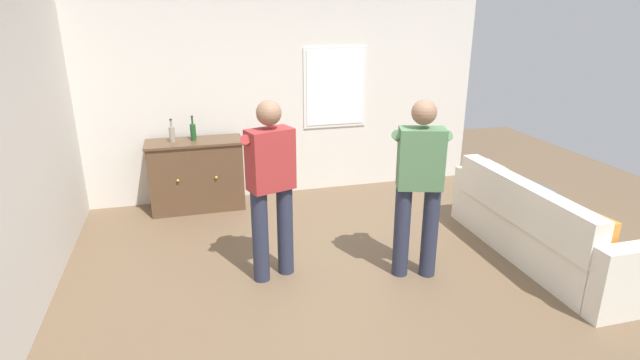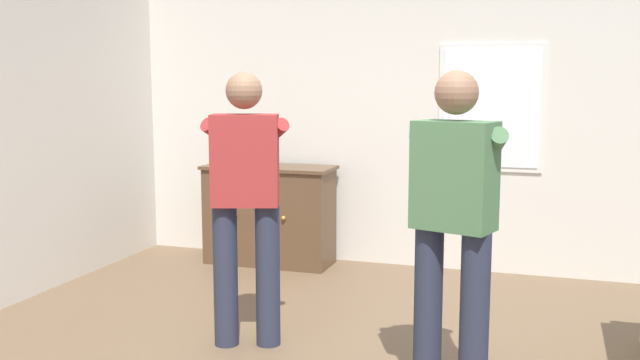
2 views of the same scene
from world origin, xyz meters
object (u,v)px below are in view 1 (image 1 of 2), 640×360
(person_standing_left, at_px, (271,183))
(person_standing_right, at_px, (419,181))
(bottle_liquor_amber, at_px, (172,134))
(couch, at_px, (532,228))
(sideboard_cabinet, at_px, (197,175))
(bottle_wine_green, at_px, (193,131))

(person_standing_left, distance_m, person_standing_right, 1.34)
(bottle_liquor_amber, distance_m, person_standing_left, 2.09)
(couch, xyz_separation_m, bottle_liquor_amber, (-3.43, 2.25, 0.65))
(sideboard_cabinet, bearing_deg, person_standing_right, -49.11)
(couch, relative_size, bottle_wine_green, 7.67)
(person_standing_right, bearing_deg, bottle_liquor_amber, 134.12)
(bottle_liquor_amber, xyz_separation_m, person_standing_left, (0.86, -1.91, -0.05))
(person_standing_left, bearing_deg, person_standing_right, -13.82)
(bottle_liquor_amber, height_order, person_standing_left, person_standing_left)
(couch, height_order, person_standing_left, person_standing_left)
(sideboard_cabinet, bearing_deg, bottle_wine_green, 86.74)
(bottle_wine_green, relative_size, person_standing_right, 0.18)
(bottle_wine_green, bearing_deg, bottle_liquor_amber, -176.26)
(sideboard_cabinet, height_order, person_standing_right, person_standing_right)
(person_standing_right, bearing_deg, sideboard_cabinet, 130.89)
(couch, xyz_separation_m, bottle_wine_green, (-3.18, 2.27, 0.65))
(couch, bearing_deg, person_standing_right, 178.93)
(couch, height_order, bottle_liquor_amber, bottle_liquor_amber)
(bottle_liquor_amber, bearing_deg, sideboard_cabinet, -3.71)
(person_standing_right, bearing_deg, bottle_wine_green, 130.46)
(person_standing_left, bearing_deg, bottle_liquor_amber, 114.31)
(couch, distance_m, sideboard_cabinet, 3.89)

